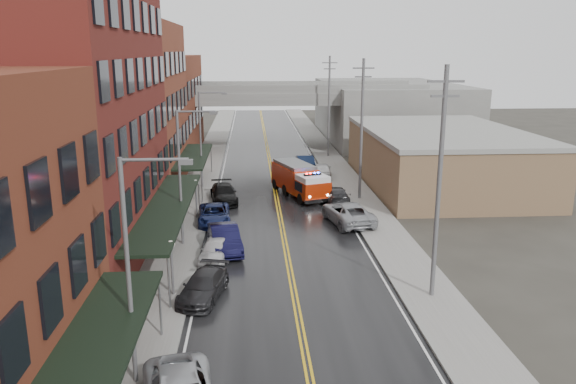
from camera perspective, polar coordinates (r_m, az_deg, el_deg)
road at (r=43.67m, az=-0.81°, el=-2.60°), size 11.00×160.00×0.02m
sidewalk_left at (r=43.89m, az=-10.38°, el=-2.66°), size 3.00×160.00×0.15m
sidewalk_right at (r=44.61m, az=8.60°, el=-2.31°), size 3.00×160.00×0.15m
curb_left at (r=43.73m, az=-8.23°, el=-2.63°), size 0.30×160.00×0.15m
curb_right at (r=44.29m, az=6.51°, el=-2.36°), size 0.30×160.00×0.15m
brick_building_b at (r=36.65m, az=-21.67°, el=7.52°), size 9.00×20.00×18.00m
brick_building_c at (r=53.65m, az=-15.95°, el=8.18°), size 9.00×15.00×15.00m
brick_building_far at (r=70.93m, az=-12.99°, el=8.50°), size 9.00×20.00×12.00m
tan_building at (r=55.77m, az=15.28°, el=3.24°), size 14.00×22.00×5.00m
right_far_block at (r=84.64m, az=10.07°, el=8.16°), size 18.00×30.00×8.00m
awning_0 at (r=19.22m, az=-20.20°, el=-16.94°), size 2.60×16.00×3.09m
awning_1 at (r=36.45m, az=-12.08°, el=-1.47°), size 2.60×18.00×3.09m
awning_2 at (r=53.39m, az=-9.50°, el=3.61°), size 2.60×13.00×3.09m
globe_lamp_1 at (r=29.90m, az=-11.77°, el=-6.32°), size 0.44×0.44×3.12m
globe_lamp_2 at (r=43.21m, az=-9.33°, el=0.19°), size 0.44×0.44×3.12m
street_lamp_0 at (r=21.55m, az=-15.37°, el=-6.59°), size 2.64×0.22×9.00m
street_lamp_1 at (r=36.77m, az=-10.59°, el=2.27°), size 2.64×0.22×9.00m
street_lamp_2 at (r=52.46m, az=-8.62°, el=5.89°), size 2.64×0.22×9.00m
utility_pole_0 at (r=29.04m, az=15.12°, el=1.10°), size 1.80×0.24×12.00m
utility_pole_1 at (r=48.09m, az=7.49°, el=6.53°), size 1.80×0.24×12.00m
utility_pole_2 at (r=67.69m, az=4.19°, el=8.82°), size 1.80×0.24×12.00m
overpass at (r=74.07m, az=-2.17°, el=9.06°), size 40.00×10.00×7.50m
fire_truck at (r=49.71m, az=1.22°, el=1.29°), size 4.94×8.06×2.81m
parked_car_left_3 at (r=30.05m, az=-8.60°, el=-9.44°), size 2.88×4.93×1.34m
parked_car_left_4 at (r=35.12m, az=-7.42°, el=-5.81°), size 2.18×4.23×1.37m
parked_car_left_5 at (r=36.55m, az=-6.44°, el=-4.73°), size 2.61×5.30×1.67m
parked_car_left_6 at (r=42.36m, az=-7.50°, el=-2.28°), size 2.62×5.18×1.40m
parked_car_left_7 at (r=48.16m, az=-6.54°, el=-0.16°), size 2.74×5.44×1.51m
parked_car_right_0 at (r=42.27m, az=6.10°, el=-2.11°), size 3.76×6.29×1.64m
parked_car_right_1 at (r=48.02m, az=4.88°, el=-0.27°), size 2.04×4.68×1.34m
parked_car_right_2 at (r=57.14m, az=3.46°, el=2.23°), size 2.32×4.79×1.58m
parked_car_right_3 at (r=60.98m, az=1.67°, el=3.04°), size 1.93×5.03×1.64m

